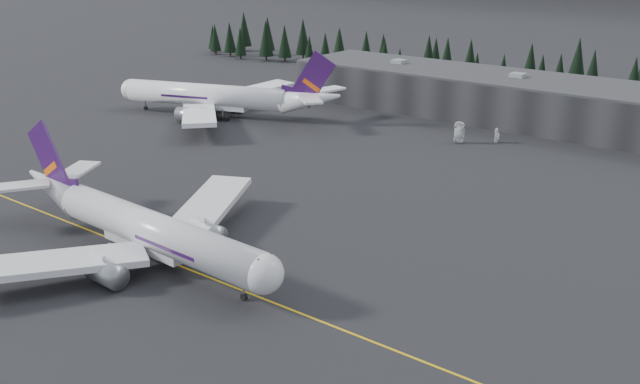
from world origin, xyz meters
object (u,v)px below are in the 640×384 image
Objects in this scene: gse_vehicle_a at (459,140)px; gse_vehicle_b at (497,140)px; jet_main at (137,225)px; terminal at (550,103)px; jet_parked at (225,97)px.

gse_vehicle_a is 9.79m from gse_vehicle_b.
gse_vehicle_b is (16.85, 101.82, -4.71)m from jet_main.
jet_main is 96.21m from gse_vehicle_a.
gse_vehicle_a is at bearing -108.45° from terminal.
jet_main is 0.94× the size of jet_parked.
jet_main reaches higher than gse_vehicle_b.
gse_vehicle_a reaches higher than gse_vehicle_b.
terminal is 129.79m from jet_main.
gse_vehicle_a is (68.71, 16.21, -5.10)m from jet_parked.
jet_parked is at bearing -148.50° from terminal.
jet_parked reaches higher than gse_vehicle_b.
jet_main is at bearing -98.91° from terminal.
jet_parked is 79.71m from gse_vehicle_b.
gse_vehicle_b is at bearing 31.74° from gse_vehicle_a.
gse_vehicle_b is (76.32, 22.37, -5.22)m from jet_parked.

